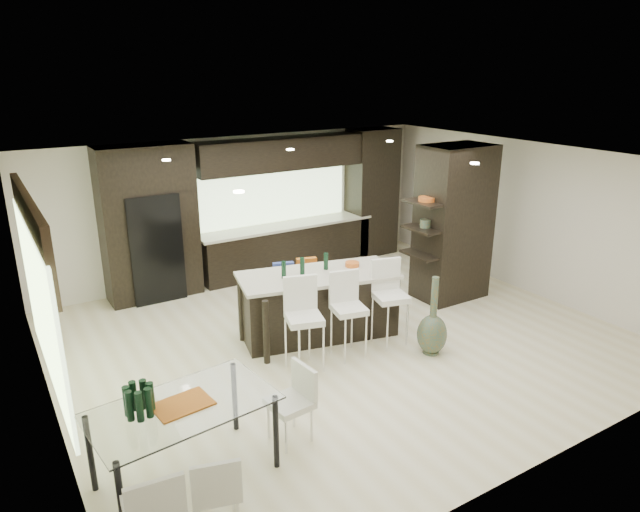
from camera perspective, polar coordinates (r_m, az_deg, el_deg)
ground at (r=8.79m, az=2.08°, el=-8.19°), size 8.00×8.00×0.00m
back_wall at (r=11.23m, az=-7.82°, el=4.98°), size 8.00×0.02×2.70m
left_wall at (r=7.02m, az=-26.22°, el=-5.25°), size 0.02×7.00×2.70m
right_wall at (r=10.93m, az=19.93°, el=3.65°), size 0.02×7.00×2.70m
ceiling at (r=7.95m, az=2.30°, el=9.46°), size 8.00×7.00×0.02m
window_left at (r=7.21m, az=-26.09°, el=-4.62°), size 0.04×3.20×1.90m
window_back at (r=11.40m, az=-5.02°, el=6.31°), size 3.40×0.04×1.20m
stone_accent at (r=6.94m, az=-26.88°, el=2.29°), size 0.08×3.00×0.80m
ceiling_spots at (r=8.16m, az=1.31°, el=9.57°), size 4.00×3.00×0.02m
back_cabinetry at (r=11.15m, az=-4.78°, el=4.99°), size 6.80×0.68×2.70m
refrigerator at (r=10.39m, az=-16.45°, el=0.97°), size 0.90×0.68×1.90m
partition_column at (r=10.17m, az=13.20°, el=3.22°), size 1.20×0.80×2.70m
kitchen_island at (r=8.72m, az=-0.21°, el=-4.82°), size 2.54×1.52×0.99m
stool_left at (r=7.71m, az=-1.58°, el=-7.87°), size 0.57×0.57×1.04m
stool_mid at (r=8.09m, az=2.88°, el=-6.79°), size 0.52×0.52×0.99m
stool_right at (r=8.47m, az=7.01°, el=-5.54°), size 0.55×0.55×1.03m
bench at (r=9.68m, az=-1.56°, el=-3.96°), size 1.38×0.86×0.50m
floor_vase at (r=8.27m, az=11.25°, el=-5.88°), size 0.55×0.55×1.17m
dining_table at (r=6.06m, az=-13.28°, el=-17.66°), size 1.85×1.18×0.84m
chair_near at (r=5.49m, az=-10.37°, el=-22.26°), size 0.52×0.52×0.78m
chair_end at (r=6.44m, az=-3.04°, el=-14.96°), size 0.48×0.48×0.80m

